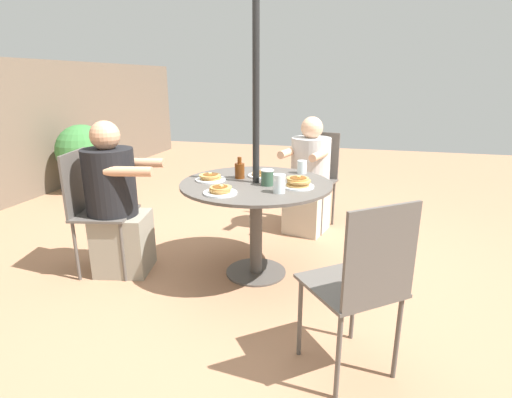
% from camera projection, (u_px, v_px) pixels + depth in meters
% --- Properties ---
extents(ground_plane, '(12.00, 12.00, 0.00)m').
position_uv_depth(ground_plane, '(256.00, 273.00, 3.09)').
color(ground_plane, '#9E7051').
extents(patio_table, '(1.10, 1.10, 0.72)m').
position_uv_depth(patio_table, '(256.00, 201.00, 2.92)').
color(patio_table, '#4C4742').
rests_on(patio_table, ground).
extents(umbrella_pole, '(0.05, 0.05, 2.10)m').
position_uv_depth(umbrella_pole, '(256.00, 137.00, 2.78)').
color(umbrella_pole, black).
rests_on(umbrella_pole, ground).
extents(patio_chair_north, '(0.49, 0.49, 0.93)m').
position_uv_depth(patio_chair_north, '(315.00, 173.00, 3.95)').
color(patio_chair_north, '#514C47').
rests_on(patio_chair_north, ground).
extents(diner_north, '(0.57, 0.47, 1.10)m').
position_uv_depth(diner_north, '(309.00, 181.00, 3.82)').
color(diner_north, beige).
rests_on(diner_north, ground).
extents(patio_chair_east, '(0.48, 0.48, 0.93)m').
position_uv_depth(patio_chair_east, '(93.00, 204.00, 2.98)').
color(patio_chair_east, '#514C47').
rests_on(patio_chair_east, ground).
extents(diner_east, '(0.46, 0.58, 1.16)m').
position_uv_depth(diner_east, '(116.00, 206.00, 2.98)').
color(diner_east, gray).
rests_on(diner_east, ground).
extents(patio_chair_south, '(0.57, 0.57, 0.93)m').
position_uv_depth(patio_chair_south, '(362.00, 280.00, 1.86)').
color(patio_chair_south, '#514C47').
rests_on(patio_chair_south, ground).
extents(pancake_plate_a, '(0.22, 0.22, 0.04)m').
position_uv_depth(pancake_plate_a, '(262.00, 174.00, 3.05)').
color(pancake_plate_a, white).
rests_on(pancake_plate_a, patio_table).
extents(pancake_plate_b, '(0.22, 0.22, 0.06)m').
position_uv_depth(pancake_plate_b, '(210.00, 178.00, 2.93)').
color(pancake_plate_b, white).
rests_on(pancake_plate_b, patio_table).
extents(pancake_plate_c, '(0.22, 0.22, 0.08)m').
position_uv_depth(pancake_plate_c, '(298.00, 183.00, 2.74)').
color(pancake_plate_c, white).
rests_on(pancake_plate_c, patio_table).
extents(pancake_plate_d, '(0.22, 0.22, 0.06)m').
position_uv_depth(pancake_plate_d, '(220.00, 191.00, 2.59)').
color(pancake_plate_d, white).
rests_on(pancake_plate_d, patio_table).
extents(syrup_bottle, '(0.10, 0.07, 0.16)m').
position_uv_depth(syrup_bottle, '(240.00, 170.00, 2.98)').
color(syrup_bottle, '#602D0F').
rests_on(syrup_bottle, patio_table).
extents(coffee_cup, '(0.09, 0.09, 0.11)m').
position_uv_depth(coffee_cup, '(267.00, 177.00, 2.78)').
color(coffee_cup, '#33513D').
rests_on(coffee_cup, patio_table).
extents(drinking_glass_a, '(0.08, 0.08, 0.12)m').
position_uv_depth(drinking_glass_a, '(279.00, 184.00, 2.60)').
color(drinking_glass_a, silver).
rests_on(drinking_glass_a, patio_table).
extents(drinking_glass_b, '(0.07, 0.07, 0.10)m').
position_uv_depth(drinking_glass_b, '(302.00, 167.00, 3.14)').
color(drinking_glass_b, silver).
rests_on(drinking_glass_b, patio_table).
extents(potted_shrub, '(0.67, 0.67, 0.88)m').
position_uv_depth(potted_shrub, '(83.00, 153.00, 5.18)').
color(potted_shrub, '#3D3D3F').
rests_on(potted_shrub, ground).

